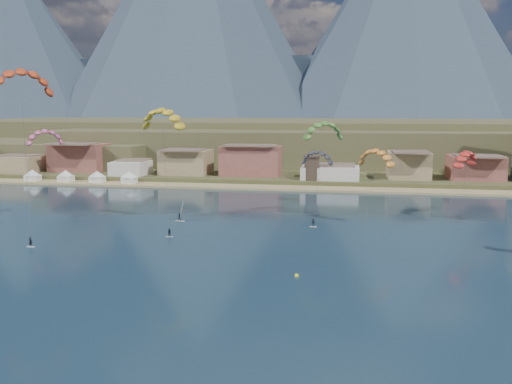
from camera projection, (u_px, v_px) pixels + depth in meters
ground at (216, 296)px, 75.58m from camera, size 2400.00×2400.00×0.00m
beach at (295, 188)px, 178.76m from camera, size 2200.00×12.00×0.90m
land at (336, 133)px, 620.90m from camera, size 2200.00×900.00×4.00m
foothills at (359, 141)px, 296.76m from camera, size 940.00×210.00×18.00m
mountain_ridge at (333, 31)px, 857.69m from camera, size 2060.00×480.00×400.00m
town at (192, 159)px, 200.05m from camera, size 400.00×24.00×12.00m
watchtower at (312, 168)px, 184.78m from camera, size 5.82×5.82×8.60m
beach_tents at (81, 173)px, 191.33m from camera, size 43.40×6.40×5.00m
kitesurfer_red at (21, 78)px, 114.22m from camera, size 17.48×21.84×37.31m
kitesurfer_yellow at (163, 116)px, 120.84m from camera, size 12.11×16.87×28.43m
kitesurfer_green at (324, 129)px, 127.26m from camera, size 10.85×14.81×24.48m
distant_kite_pink at (45, 135)px, 146.43m from camera, size 10.06×9.61×22.28m
distant_kite_dark at (317, 155)px, 148.83m from camera, size 9.65×6.54×16.77m
distant_kite_orange at (376, 155)px, 120.08m from camera, size 9.55×8.15×19.00m
distant_kite_red at (465, 156)px, 127.37m from camera, size 7.95×9.33×18.05m
windsurfer at (180, 215)px, 126.66m from camera, size 2.61×2.85×4.41m
buoy at (297, 276)px, 84.55m from camera, size 0.68×0.68×0.68m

